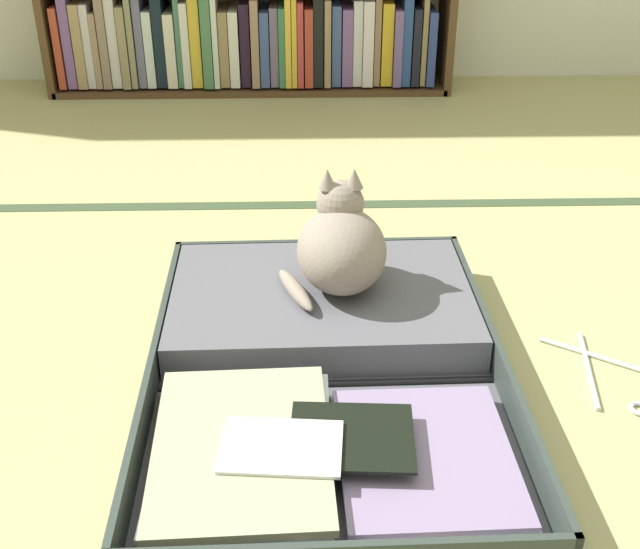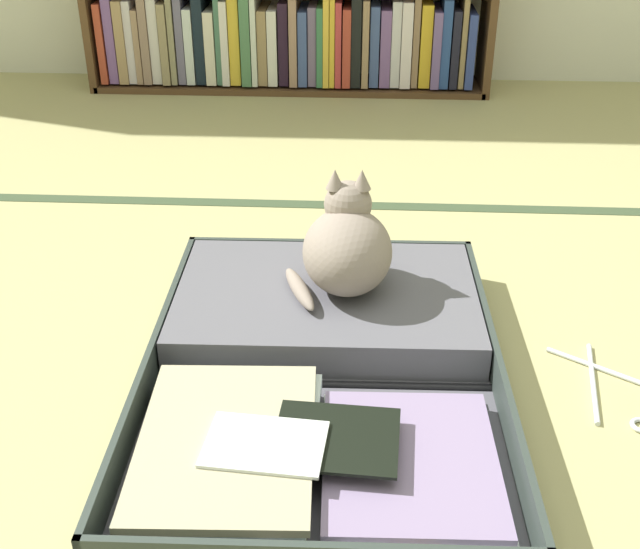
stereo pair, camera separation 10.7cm
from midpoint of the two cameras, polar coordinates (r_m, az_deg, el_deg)
ground_plane at (r=1.41m, az=2.56°, el=-13.67°), size 10.00×10.00×0.00m
tatami_border at (r=2.32m, az=0.82°, el=4.97°), size 4.80×0.05×0.00m
open_suitcase at (r=1.59m, az=-1.93°, el=-5.92°), size 0.68×0.94×0.10m
black_cat at (r=1.68m, az=-0.38°, el=2.02°), size 0.24×0.25×0.25m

